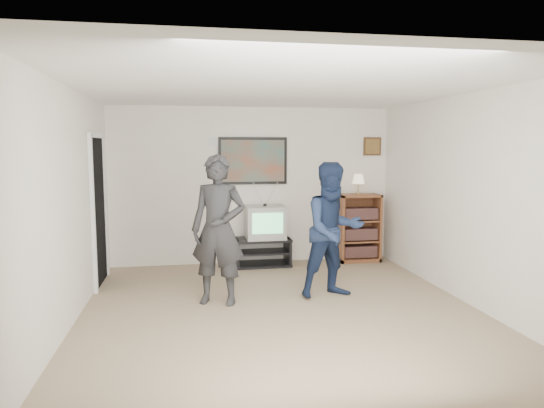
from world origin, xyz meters
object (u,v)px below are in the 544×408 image
object	(u,v)px
bookshelf	(359,228)
person_short	(333,230)
crt_television	(265,222)
person_tall	(218,230)
media_stand	(262,252)

from	to	relation	value
bookshelf	person_short	xyz separation A→B (m)	(-0.98, -1.78, 0.29)
crt_television	person_tall	distance (m)	1.95
person_short	media_stand	bearing A→B (deg)	99.33
media_stand	crt_television	xyz separation A→B (m)	(0.04, 0.00, 0.48)
media_stand	bookshelf	bearing A→B (deg)	1.00
bookshelf	media_stand	bearing A→B (deg)	-178.22
bookshelf	person_short	world-z (taller)	person_short
crt_television	bookshelf	bearing A→B (deg)	1.95
person_tall	person_short	world-z (taller)	person_tall
bookshelf	person_tall	bearing A→B (deg)	-143.08
crt_television	person_short	size ratio (longest dim) A/B	0.36
bookshelf	person_tall	size ratio (longest dim) A/B	0.62
media_stand	person_short	size ratio (longest dim) A/B	0.52
person_tall	person_short	size ratio (longest dim) A/B	1.06
media_stand	bookshelf	distance (m)	1.64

